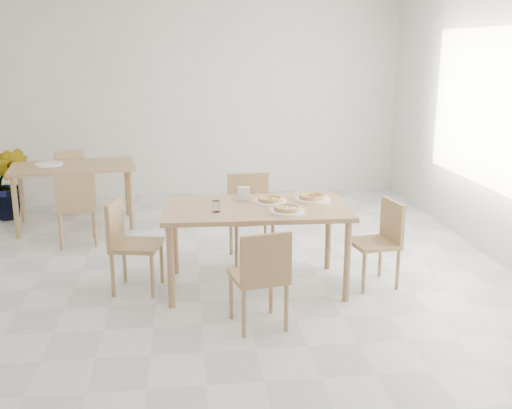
{
  "coord_description": "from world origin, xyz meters",
  "views": [
    {
      "loc": [
        -0.08,
        -5.17,
        2.09
      ],
      "look_at": [
        0.51,
        -0.15,
        0.77
      ],
      "focal_mm": 42.0,
      "sensor_mm": 36.0,
      "label": 1
    }
  ],
  "objects": [
    {
      "name": "chair_back_s",
      "position": [
        -1.27,
        1.21,
        0.48
      ],
      "size": [
        0.48,
        0.48,
        0.83
      ],
      "rotation": [
        0.0,
        0.0,
        3.33
      ],
      "color": "#9D7C4E",
      "rests_on": "ground"
    },
    {
      "name": "pizza_pepperoni",
      "position": [
        1.05,
        0.02,
        0.78
      ],
      "size": [
        0.31,
        0.31,
        0.03
      ],
      "rotation": [
        0.0,
        0.0,
        0.32
      ],
      "color": "#DFBE69",
      "rests_on": "plate_pepperoni"
    },
    {
      "name": "main_table",
      "position": [
        0.51,
        -0.15,
        0.67
      ],
      "size": [
        1.64,
        0.96,
        0.75
      ],
      "rotation": [
        0.0,
        0.0,
        -0.03
      ],
      "color": "tan",
      "rests_on": "ground"
    },
    {
      "name": "second_table",
      "position": [
        -1.43,
        2.0,
        0.66
      ],
      "size": [
        1.52,
        1.01,
        0.75
      ],
      "rotation": [
        0.0,
        0.0,
        0.15
      ],
      "color": "#9D7C4E",
      "rests_on": "ground"
    },
    {
      "name": "chair_north",
      "position": [
        0.54,
        0.65,
        0.5
      ],
      "size": [
        0.45,
        0.45,
        0.86
      ],
      "rotation": [
        0.0,
        0.0,
        0.07
      ],
      "color": "#9D7C4E",
      "rests_on": "ground"
    },
    {
      "name": "plate_pepperoni",
      "position": [
        1.05,
        0.02,
        0.76
      ],
      "size": [
        0.33,
        0.33,
        0.02
      ],
      "primitive_type": "cylinder",
      "color": "white",
      "rests_on": "main_table"
    },
    {
      "name": "fork_b",
      "position": [
        0.33,
        -0.44,
        0.75
      ],
      "size": [
        0.08,
        0.16,
        0.01
      ],
      "primitive_type": "cube",
      "rotation": [
        0.0,
        0.0,
        -0.38
      ],
      "color": "silver",
      "rests_on": "main_table"
    },
    {
      "name": "chair_south",
      "position": [
        0.45,
        -0.99,
        0.46
      ],
      "size": [
        0.46,
        0.46,
        0.79
      ],
      "rotation": [
        0.0,
        0.0,
        3.35
      ],
      "color": "#9D7C4E",
      "rests_on": "ground"
    },
    {
      "name": "tumbler_b",
      "position": [
        0.43,
        0.16,
        0.8
      ],
      "size": [
        0.07,
        0.07,
        0.09
      ],
      "primitive_type": "cylinder",
      "color": "white",
      "rests_on": "main_table"
    },
    {
      "name": "fork_a",
      "position": [
        1.09,
        -0.33,
        0.75
      ],
      "size": [
        0.07,
        0.18,
        0.01
      ],
      "primitive_type": "cube",
      "rotation": [
        0.0,
        0.0,
        -0.3
      ],
      "color": "silver",
      "rests_on": "main_table"
    },
    {
      "name": "plate_margherita",
      "position": [
        0.65,
        -0.03,
        0.76
      ],
      "size": [
        0.29,
        0.29,
        0.02
      ],
      "primitive_type": "cylinder",
      "color": "white",
      "rests_on": "main_table"
    },
    {
      "name": "chair_back_n",
      "position": [
        -1.57,
        2.76,
        0.45
      ],
      "size": [
        0.52,
        0.52,
        0.78
      ],
      "rotation": [
        0.0,
        0.0,
        0.49
      ],
      "color": "#9D7C4E",
      "rests_on": "ground"
    },
    {
      "name": "plate_mushroom",
      "position": [
        0.75,
        -0.37,
        0.76
      ],
      "size": [
        0.3,
        0.3,
        0.02
      ],
      "primitive_type": "cylinder",
      "color": "white",
      "rests_on": "main_table"
    },
    {
      "name": "plate_empty",
      "position": [
        -1.7,
        2.03,
        0.76
      ],
      "size": [
        0.32,
        0.32,
        0.02
      ],
      "primitive_type": "cylinder",
      "color": "white",
      "rests_on": "second_table"
    },
    {
      "name": "pizza_margherita",
      "position": [
        0.65,
        -0.03,
        0.78
      ],
      "size": [
        0.27,
        0.27,
        0.03
      ],
      "rotation": [
        0.0,
        0.0,
        -0.2
      ],
      "color": "#DFBE69",
      "rests_on": "plate_margherita"
    },
    {
      "name": "pizza_mushroom",
      "position": [
        0.75,
        -0.37,
        0.78
      ],
      "size": [
        0.23,
        0.23,
        0.03
      ],
      "rotation": [
        0.0,
        0.0,
        -0.0
      ],
      "color": "#DFBE69",
      "rests_on": "plate_mushroom"
    },
    {
      "name": "chair_west",
      "position": [
        -0.62,
        -0.09,
        0.48
      ],
      "size": [
        0.48,
        0.48,
        0.82
      ],
      "rotation": [
        0.0,
        0.0,
        1.38
      ],
      "color": "#9D7C4E",
      "rests_on": "ground"
    },
    {
      "name": "tumbler_a",
      "position": [
        0.15,
        -0.29,
        0.8
      ],
      "size": [
        0.07,
        0.07,
        0.1
      ],
      "primitive_type": "cylinder",
      "color": "white",
      "rests_on": "main_table"
    },
    {
      "name": "napkin_holder",
      "position": [
        0.42,
        0.05,
        0.81
      ],
      "size": [
        0.12,
        0.07,
        0.13
      ],
      "rotation": [
        0.0,
        0.0,
        -0.13
      ],
      "color": "silver",
      "rests_on": "main_table"
    },
    {
      "name": "room",
      "position": [
        2.98,
        0.3,
        1.5
      ],
      "size": [
        7.28,
        7.0,
        7.0
      ],
      "color": "silver",
      "rests_on": "ground"
    },
    {
      "name": "potted_plant",
      "position": [
        -2.29,
        2.43,
        0.45
      ],
      "size": [
        0.5,
        0.41,
        0.91
      ],
      "primitive_type": "imported",
      "rotation": [
        0.0,
        0.0,
        -0.01
      ],
      "color": "#1B5B21",
      "rests_on": "ground"
    },
    {
      "name": "chair_east",
      "position": [
        1.63,
        -0.22,
        0.45
      ],
      "size": [
        0.44,
        0.44,
        0.78
      ],
      "rotation": [
        0.0,
        0.0,
        -1.41
      ],
      "color": "#9D7C4E",
      "rests_on": "ground"
    }
  ]
}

